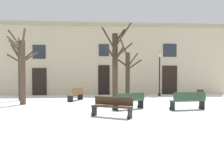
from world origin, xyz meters
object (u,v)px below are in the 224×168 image
object	(u,v)px
streetlamp	(160,69)
bench_back_to_back_right	(112,106)
tree_right_of_center	(20,68)
bench_back_to_back_left	(188,101)
bench_far_corner	(76,94)
tree_left_of_center	(127,72)
bench_near_center_tree	(129,101)
tree_near_facade	(115,65)
litter_bin	(200,95)
tree_center	(22,68)

from	to	relation	value
streetlamp	bench_back_to_back_right	size ratio (longest dim) A/B	2.08
tree_right_of_center	bench_back_to_back_left	world-z (taller)	tree_right_of_center
streetlamp	bench_far_corner	xyz separation A→B (m)	(-6.85, -3.42, -1.83)
streetlamp	bench_far_corner	bearing A→B (deg)	-153.48
tree_left_of_center	bench_near_center_tree	distance (m)	6.64
bench_near_center_tree	bench_far_corner	distance (m)	5.62
bench_near_center_tree	bench_back_to_back_left	bearing A→B (deg)	143.93
tree_near_facade	bench_back_to_back_right	xyz separation A→B (m)	(-0.65, -5.21, -1.97)
litter_bin	bench_near_center_tree	bearing A→B (deg)	-143.94
tree_left_of_center	litter_bin	size ratio (longest dim) A/B	5.87
tree_left_of_center	streetlamp	xyz separation A→B (m)	(3.02, 1.76, 0.29)
tree_right_of_center	litter_bin	bearing A→B (deg)	-6.07
litter_bin	bench_back_to_back_right	xyz separation A→B (m)	(-6.76, -6.42, 0.09)
tree_center	bench_near_center_tree	size ratio (longest dim) A/B	2.54
tree_left_of_center	litter_bin	distance (m)	5.59
bench_near_center_tree	litter_bin	bearing A→B (deg)	-173.01
tree_right_of_center	bench_back_to_back_left	xyz separation A→B (m)	(10.01, -5.85, -1.81)
bench_back_to_back_left	tree_left_of_center	bearing A→B (deg)	-81.68
streetlamp	tree_center	bearing A→B (deg)	-151.73
tree_center	tree_right_of_center	distance (m)	2.82
litter_bin	bench_near_center_tree	size ratio (longest dim) A/B	0.43
tree_near_facade	streetlamp	xyz separation A→B (m)	(4.29, 5.24, -0.15)
tree_center	bench_back_to_back_left	distance (m)	9.88
tree_right_of_center	litter_bin	size ratio (longest dim) A/B	5.99
tree_near_facade	bench_near_center_tree	size ratio (longest dim) A/B	2.80
tree_right_of_center	tree_near_facade	world-z (taller)	tree_near_facade
tree_right_of_center	litter_bin	xyz separation A→B (m)	(12.65, -1.34, -1.91)
streetlamp	litter_bin	bearing A→B (deg)	-65.63
litter_bin	bench_back_to_back_right	size ratio (longest dim) A/B	0.43
litter_bin	tree_left_of_center	bearing A→B (deg)	154.87
tree_right_of_center	tree_near_facade	distance (m)	7.01
bench_far_corner	tree_right_of_center	bearing A→B (deg)	-78.71
bench_near_center_tree	bench_far_corner	size ratio (longest dim) A/B	0.99
tree_right_of_center	litter_bin	world-z (taller)	tree_right_of_center
tree_left_of_center	streetlamp	size ratio (longest dim) A/B	1.20
tree_right_of_center	streetlamp	world-z (taller)	tree_right_of_center
tree_near_facade	bench_near_center_tree	distance (m)	3.56
tree_near_facade	tree_left_of_center	size ratio (longest dim) A/B	1.12
tree_right_of_center	streetlamp	xyz separation A→B (m)	(10.82, 2.69, -0.00)
tree_near_facade	bench_far_corner	world-z (taller)	tree_near_facade
litter_bin	bench_back_to_back_left	bearing A→B (deg)	-120.38
tree_near_facade	litter_bin	world-z (taller)	tree_near_facade
litter_bin	bench_back_to_back_right	distance (m)	9.32
bench_near_center_tree	bench_back_to_back_left	xyz separation A→B (m)	(3.03, -0.37, 0.02)
tree_center	bench_back_to_back_right	world-z (taller)	tree_center
tree_left_of_center	bench_near_center_tree	world-z (taller)	tree_left_of_center
tree_near_facade	bench_far_corner	distance (m)	3.72
tree_near_facade	streetlamp	size ratio (longest dim) A/B	1.34
tree_center	streetlamp	world-z (taller)	tree_center
litter_bin	bench_far_corner	distance (m)	8.70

